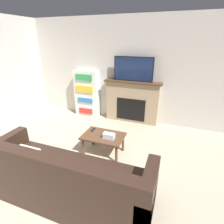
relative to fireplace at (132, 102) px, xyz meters
name	(u,v)px	position (x,y,z in m)	size (l,w,h in m)	color
wall_back	(128,72)	(-0.18, 0.14, 0.78)	(6.63, 0.06, 2.70)	beige
fireplace	(132,102)	(0.00, 0.00, 0.00)	(1.51, 0.28, 1.14)	tan
tv	(133,69)	(0.00, -0.02, 0.87)	(1.01, 0.03, 0.61)	black
couch	(65,181)	(-0.23, -2.85, -0.26)	(2.44, 0.85, 0.94)	black
coffee_table	(103,138)	(-0.14, -1.66, -0.23)	(0.81, 0.54, 0.41)	brown
tissue_box	(109,136)	(0.00, -1.72, -0.12)	(0.22, 0.12, 0.10)	silver
remote_control	(93,130)	(-0.42, -1.53, -0.16)	(0.04, 0.15, 0.02)	black
bookshelf	(87,93)	(-1.35, -0.02, 0.09)	(0.71, 0.29, 1.33)	white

